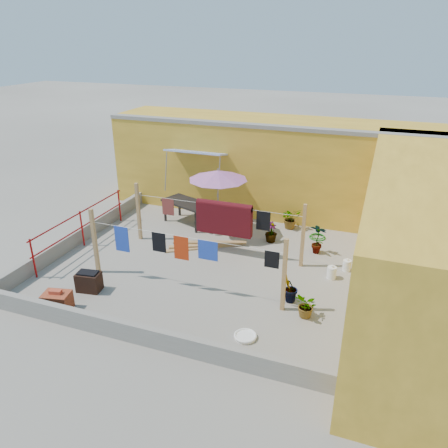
{
  "coord_description": "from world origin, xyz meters",
  "views": [
    {
      "loc": [
        4.16,
        -9.78,
        5.83
      ],
      "look_at": [
        0.44,
        0.3,
        1.14
      ],
      "focal_mm": 35.0,
      "sensor_mm": 36.0,
      "label": 1
    }
  ],
  "objects_px": {
    "water_jug_a": "(332,273)",
    "water_jug_b": "(347,265)",
    "patio_umbrella": "(218,175)",
    "white_basin": "(245,336)",
    "green_hose": "(317,237)",
    "brick_stack": "(57,301)",
    "outdoor_table": "(187,204)",
    "plant_back_a": "(291,218)",
    "brazier": "(89,281)"
  },
  "relations": [
    {
      "from": "outdoor_table",
      "to": "brazier",
      "type": "height_order",
      "value": "outdoor_table"
    },
    {
      "from": "patio_umbrella",
      "to": "water_jug_a",
      "type": "bearing_deg",
      "value": -22.48
    },
    {
      "from": "patio_umbrella",
      "to": "white_basin",
      "type": "height_order",
      "value": "patio_umbrella"
    },
    {
      "from": "green_hose",
      "to": "plant_back_a",
      "type": "bearing_deg",
      "value": 154.91
    },
    {
      "from": "patio_umbrella",
      "to": "white_basin",
      "type": "distance_m",
      "value": 5.55
    },
    {
      "from": "brick_stack",
      "to": "brazier",
      "type": "distance_m",
      "value": 0.97
    },
    {
      "from": "outdoor_table",
      "to": "brazier",
      "type": "bearing_deg",
      "value": -96.61
    },
    {
      "from": "brick_stack",
      "to": "white_basin",
      "type": "relative_size",
      "value": 1.41
    },
    {
      "from": "brick_stack",
      "to": "white_basin",
      "type": "xyz_separation_m",
      "value": [
        4.35,
        0.52,
        -0.18
      ]
    },
    {
      "from": "water_jug_a",
      "to": "plant_back_a",
      "type": "xyz_separation_m",
      "value": [
        -1.69,
        2.79,
        0.18
      ]
    },
    {
      "from": "brazier",
      "to": "plant_back_a",
      "type": "height_order",
      "value": "plant_back_a"
    },
    {
      "from": "water_jug_a",
      "to": "green_hose",
      "type": "bearing_deg",
      "value": 107.33
    },
    {
      "from": "brick_stack",
      "to": "water_jug_a",
      "type": "distance_m",
      "value": 6.75
    },
    {
      "from": "patio_umbrella",
      "to": "water_jug_a",
      "type": "distance_m",
      "value": 4.41
    },
    {
      "from": "white_basin",
      "to": "green_hose",
      "type": "bearing_deg",
      "value": 83.44
    },
    {
      "from": "white_basin",
      "to": "green_hose",
      "type": "relative_size",
      "value": 0.94
    },
    {
      "from": "outdoor_table",
      "to": "white_basin",
      "type": "bearing_deg",
      "value": -54.23
    },
    {
      "from": "brick_stack",
      "to": "water_jug_a",
      "type": "height_order",
      "value": "brick_stack"
    },
    {
      "from": "brazier",
      "to": "water_jug_a",
      "type": "xyz_separation_m",
      "value": [
        5.53,
        2.66,
        -0.09
      ]
    },
    {
      "from": "patio_umbrella",
      "to": "green_hose",
      "type": "height_order",
      "value": "patio_umbrella"
    },
    {
      "from": "brazier",
      "to": "water_jug_b",
      "type": "xyz_separation_m",
      "value": [
        5.86,
        3.21,
        -0.1
      ]
    },
    {
      "from": "water_jug_b",
      "to": "plant_back_a",
      "type": "relative_size",
      "value": 0.5
    },
    {
      "from": "brazier",
      "to": "water_jug_b",
      "type": "distance_m",
      "value": 6.68
    },
    {
      "from": "outdoor_table",
      "to": "brick_stack",
      "type": "bearing_deg",
      "value": -97.22
    },
    {
      "from": "outdoor_table",
      "to": "water_jug_a",
      "type": "relative_size",
      "value": 4.91
    },
    {
      "from": "green_hose",
      "to": "plant_back_a",
      "type": "relative_size",
      "value": 0.74
    },
    {
      "from": "white_basin",
      "to": "plant_back_a",
      "type": "xyz_separation_m",
      "value": [
        -0.34,
        5.88,
        0.3
      ]
    },
    {
      "from": "patio_umbrella",
      "to": "brazier",
      "type": "relative_size",
      "value": 3.45
    },
    {
      "from": "green_hose",
      "to": "water_jug_b",
      "type": "bearing_deg",
      "value": -59.36
    },
    {
      "from": "water_jug_a",
      "to": "water_jug_b",
      "type": "bearing_deg",
      "value": 59.07
    },
    {
      "from": "outdoor_table",
      "to": "water_jug_a",
      "type": "distance_m",
      "value": 5.39
    },
    {
      "from": "brazier",
      "to": "white_basin",
      "type": "xyz_separation_m",
      "value": [
        4.18,
        -0.43,
        -0.21
      ]
    },
    {
      "from": "outdoor_table",
      "to": "plant_back_a",
      "type": "height_order",
      "value": "outdoor_table"
    },
    {
      "from": "water_jug_a",
      "to": "outdoor_table",
      "type": "bearing_deg",
      "value": 158.58
    },
    {
      "from": "green_hose",
      "to": "plant_back_a",
      "type": "distance_m",
      "value": 1.11
    },
    {
      "from": "brick_stack",
      "to": "plant_back_a",
      "type": "xyz_separation_m",
      "value": [
        4.01,
        6.4,
        0.12
      ]
    },
    {
      "from": "brazier",
      "to": "water_jug_a",
      "type": "distance_m",
      "value": 6.14
    },
    {
      "from": "patio_umbrella",
      "to": "brazier",
      "type": "height_order",
      "value": "patio_umbrella"
    },
    {
      "from": "white_basin",
      "to": "green_hose",
      "type": "xyz_separation_m",
      "value": [
        0.62,
        5.43,
        -0.01
      ]
    },
    {
      "from": "white_basin",
      "to": "plant_back_a",
      "type": "height_order",
      "value": "plant_back_a"
    },
    {
      "from": "outdoor_table",
      "to": "water_jug_b",
      "type": "xyz_separation_m",
      "value": [
        5.32,
        -1.41,
        -0.55
      ]
    },
    {
      "from": "brick_stack",
      "to": "green_hose",
      "type": "bearing_deg",
      "value": 50.11
    },
    {
      "from": "brazier",
      "to": "plant_back_a",
      "type": "xyz_separation_m",
      "value": [
        3.84,
        5.45,
        0.1
      ]
    },
    {
      "from": "brick_stack",
      "to": "water_jug_b",
      "type": "xyz_separation_m",
      "value": [
        6.03,
        4.16,
        -0.07
      ]
    },
    {
      "from": "brick_stack",
      "to": "water_jug_b",
      "type": "distance_m",
      "value": 7.33
    },
    {
      "from": "water_jug_a",
      "to": "plant_back_a",
      "type": "bearing_deg",
      "value": 121.27
    },
    {
      "from": "patio_umbrella",
      "to": "brick_stack",
      "type": "height_order",
      "value": "patio_umbrella"
    },
    {
      "from": "water_jug_b",
      "to": "water_jug_a",
      "type": "bearing_deg",
      "value": -120.93
    },
    {
      "from": "white_basin",
      "to": "plant_back_a",
      "type": "relative_size",
      "value": 0.7
    },
    {
      "from": "water_jug_b",
      "to": "plant_back_a",
      "type": "height_order",
      "value": "plant_back_a"
    }
  ]
}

